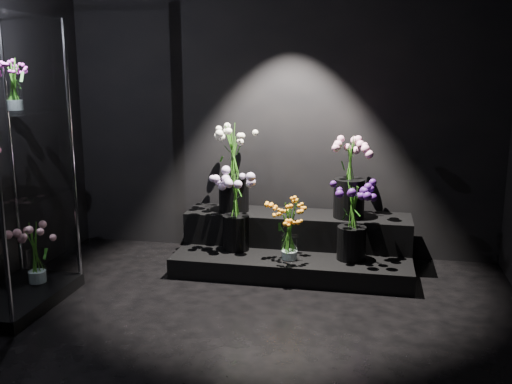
# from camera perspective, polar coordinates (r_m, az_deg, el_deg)

# --- Properties ---
(floor) EXTENTS (4.00, 4.00, 0.00)m
(floor) POSITION_cam_1_polar(r_m,az_deg,el_deg) (3.74, -2.79, -15.21)
(floor) COLOR black
(floor) RESTS_ON ground
(wall_back) EXTENTS (4.00, 0.00, 4.00)m
(wall_back) POSITION_cam_1_polar(r_m,az_deg,el_deg) (5.28, 2.45, 8.78)
(wall_back) COLOR black
(wall_back) RESTS_ON floor
(wall_front) EXTENTS (4.00, 0.00, 4.00)m
(wall_front) POSITION_cam_1_polar(r_m,az_deg,el_deg) (1.50, -22.48, -1.25)
(wall_front) COLOR black
(wall_front) RESTS_ON floor
(display_riser) EXTENTS (2.00, 0.89, 0.45)m
(display_riser) POSITION_cam_1_polar(r_m,az_deg,el_deg) (5.09, 3.94, -5.34)
(display_riser) COLOR black
(display_riser) RESTS_ON floor
(display_case) EXTENTS (0.57, 0.95, 2.08)m
(display_case) POSITION_cam_1_polar(r_m,az_deg,el_deg) (4.40, -23.76, 2.34)
(display_case) COLOR black
(display_case) RESTS_ON floor
(bouquet_orange_bells) EXTENTS (0.37, 0.37, 0.51)m
(bouquet_orange_bells) POSITION_cam_1_polar(r_m,az_deg,el_deg) (4.71, 3.39, -3.67)
(bouquet_orange_bells) COLOR white
(bouquet_orange_bells) RESTS_ON display_riser
(bouquet_lilac) EXTENTS (0.37, 0.37, 0.72)m
(bouquet_lilac) POSITION_cam_1_polar(r_m,az_deg,el_deg) (4.91, -2.04, -1.11)
(bouquet_lilac) COLOR black
(bouquet_lilac) RESTS_ON display_riser
(bouquet_purple) EXTENTS (0.43, 0.43, 0.65)m
(bouquet_purple) POSITION_cam_1_polar(r_m,az_deg,el_deg) (4.73, 9.61, -2.40)
(bouquet_purple) COLOR black
(bouquet_purple) RESTS_ON display_riser
(bouquet_cream_roses) EXTENTS (0.45, 0.45, 0.80)m
(bouquet_cream_roses) POSITION_cam_1_polar(r_m,az_deg,el_deg) (5.12, -2.26, 3.03)
(bouquet_cream_roses) COLOR black
(bouquet_cream_roses) RESTS_ON display_riser
(bouquet_pink_roses) EXTENTS (0.40, 0.40, 0.71)m
(bouquet_pink_roses) POSITION_cam_1_polar(r_m,az_deg,el_deg) (4.97, 9.37, 1.92)
(bouquet_pink_roses) COLOR black
(bouquet_pink_roses) RESTS_ON display_riser
(bouquet_case_magenta) EXTENTS (0.28, 0.28, 0.36)m
(bouquet_case_magenta) POSITION_cam_1_polar(r_m,az_deg,el_deg) (4.44, -23.12, 9.94)
(bouquet_case_magenta) COLOR white
(bouquet_case_magenta) RESTS_ON display_case
(bouquet_case_base_pink) EXTENTS (0.38, 0.38, 0.49)m
(bouquet_case_base_pink) POSITION_cam_1_polar(r_m,az_deg,el_deg) (4.71, -21.21, -5.48)
(bouquet_case_base_pink) COLOR white
(bouquet_case_base_pink) RESTS_ON display_case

